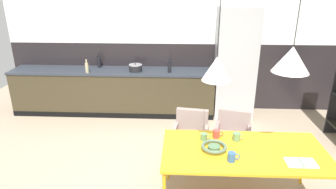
# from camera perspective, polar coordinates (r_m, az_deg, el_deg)

# --- Properties ---
(back_wall_splashback_dark) EXTENTS (6.95, 0.12, 1.34)m
(back_wall_splashback_dark) POSITION_cam_1_polar(r_m,az_deg,el_deg) (6.07, 2.91, 3.62)
(back_wall_splashback_dark) COLOR black
(back_wall_splashback_dark) RESTS_ON ground
(back_wall_panel_upper) EXTENTS (6.95, 0.12, 1.34)m
(back_wall_panel_upper) POSITION_cam_1_polar(r_m,az_deg,el_deg) (5.82, 3.16, 16.36)
(back_wall_panel_upper) COLOR white
(back_wall_panel_upper) RESTS_ON back_wall_splashback_dark
(kitchen_counter) EXTENTS (3.95, 0.63, 0.88)m
(kitchen_counter) POSITION_cam_1_polar(r_m,az_deg,el_deg) (5.95, -10.40, 0.62)
(kitchen_counter) COLOR #3A3220
(kitchen_counter) RESTS_ON ground
(refrigerator_column) EXTENTS (0.72, 0.60, 2.08)m
(refrigerator_column) POSITION_cam_1_polar(r_m,az_deg,el_deg) (5.71, 12.85, 5.85)
(refrigerator_column) COLOR #ADAFB2
(refrigerator_column) RESTS_ON ground
(dining_table) EXTENTS (1.82, 0.90, 0.72)m
(dining_table) POSITION_cam_1_polar(r_m,az_deg,el_deg) (3.46, 14.46, -10.92)
(dining_table) COLOR gold
(dining_table) RESTS_ON ground
(armchair_corner_seat) EXTENTS (0.54, 0.53, 0.77)m
(armchair_corner_seat) POSITION_cam_1_polar(r_m,az_deg,el_deg) (4.23, 4.45, -7.03)
(armchair_corner_seat) COLOR gray
(armchair_corner_seat) RESTS_ON ground
(armchair_by_stool) EXTENTS (0.57, 0.57, 0.77)m
(armchair_by_stool) POSITION_cam_1_polar(r_m,az_deg,el_deg) (4.29, 12.43, -6.87)
(armchair_by_stool) COLOR gray
(armchair_by_stool) RESTS_ON ground
(fruit_bowl) EXTENTS (0.29, 0.29, 0.06)m
(fruit_bowl) POSITION_cam_1_polar(r_m,az_deg,el_deg) (3.35, 8.90, -9.97)
(fruit_bowl) COLOR #4C704C
(fruit_bowl) RESTS_ON dining_table
(open_book) EXTENTS (0.31, 0.19, 0.02)m
(open_book) POSITION_cam_1_polar(r_m,az_deg,el_deg) (3.40, 24.33, -11.94)
(open_book) COLOR white
(open_book) RESTS_ON dining_table
(mug_white_ceramic) EXTENTS (0.13, 0.08, 0.10)m
(mug_white_ceramic) POSITION_cam_1_polar(r_m,az_deg,el_deg) (3.19, 12.27, -11.72)
(mug_white_ceramic) COLOR #335B93
(mug_white_ceramic) RESTS_ON dining_table
(mug_glass_clear) EXTENTS (0.13, 0.09, 0.10)m
(mug_glass_clear) POSITION_cam_1_polar(r_m,az_deg,el_deg) (3.58, 13.16, -7.97)
(mug_glass_clear) COLOR #5B8456
(mug_glass_clear) RESTS_ON dining_table
(mug_wide_latte) EXTENTS (0.12, 0.08, 0.08)m
(mug_wide_latte) POSITION_cam_1_polar(r_m,az_deg,el_deg) (3.53, 6.99, -8.11)
(mug_wide_latte) COLOR #5B8456
(mug_wide_latte) RESTS_ON dining_table
(mug_short_terracotta) EXTENTS (0.13, 0.08, 0.09)m
(mug_short_terracotta) POSITION_cam_1_polar(r_m,az_deg,el_deg) (3.60, 9.37, -7.55)
(mug_short_terracotta) COLOR #B23D33
(mug_short_terracotta) RESTS_ON dining_table
(cooking_pot) EXTENTS (0.25, 0.25, 0.15)m
(cooking_pot) POSITION_cam_1_polar(r_m,az_deg,el_deg) (5.66, -6.30, 5.16)
(cooking_pot) COLOR black
(cooking_pot) RESTS_ON kitchen_counter
(bottle_spice_small) EXTENTS (0.07, 0.07, 0.28)m
(bottle_spice_small) POSITION_cam_1_polar(r_m,az_deg,el_deg) (6.03, -13.22, 6.21)
(bottle_spice_small) COLOR black
(bottle_spice_small) RESTS_ON kitchen_counter
(bottle_wine_green) EXTENTS (0.07, 0.07, 0.27)m
(bottle_wine_green) POSITION_cam_1_polar(r_m,az_deg,el_deg) (5.53, 0.29, 5.39)
(bottle_wine_green) COLOR black
(bottle_wine_green) RESTS_ON kitchen_counter
(bottle_vinegar_dark) EXTENTS (0.06, 0.06, 0.26)m
(bottle_vinegar_dark) POSITION_cam_1_polar(r_m,az_deg,el_deg) (5.72, -15.43, 5.08)
(bottle_vinegar_dark) COLOR tan
(bottle_vinegar_dark) RESTS_ON kitchen_counter
(pendant_lamp_over_table_near) EXTENTS (0.29, 0.29, 1.10)m
(pendant_lamp_over_table_near) POSITION_cam_1_polar(r_m,az_deg,el_deg) (2.97, 9.38, 4.98)
(pendant_lamp_over_table_near) COLOR black
(pendant_lamp_over_table_far) EXTENTS (0.36, 0.36, 1.01)m
(pendant_lamp_over_table_far) POSITION_cam_1_polar(r_m,az_deg,el_deg) (3.14, 22.81, 6.27)
(pendant_lamp_over_table_far) COLOR black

